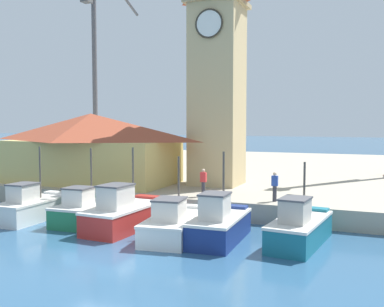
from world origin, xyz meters
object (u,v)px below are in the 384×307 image
dock_worker_near_tower (203,182)px  dock_worker_along_quay (275,186)px  fishing_boat_far_left (33,207)px  port_crane_far (97,83)px  fishing_boat_mid_left (175,224)px  fishing_boat_center (219,224)px  fishing_boat_left_outer (86,210)px  warehouse_left (91,147)px  fishing_boat_left_inner (125,214)px  clock_tower (217,65)px  fishing_boat_mid_right (300,228)px

dock_worker_near_tower → dock_worker_along_quay: (4.17, -0.05, 0.00)m
fishing_boat_far_left → port_crane_far: port_crane_far is taller
dock_worker_along_quay → fishing_boat_mid_left: bearing=-124.3°
dock_worker_near_tower → fishing_boat_center: bearing=-62.2°
fishing_boat_left_outer → warehouse_left: size_ratio=0.35×
fishing_boat_left_inner → port_crane_far: port_crane_far is taller
fishing_boat_center → fishing_boat_left_outer: bearing=174.1°
clock_tower → warehouse_left: 10.61m
fishing_boat_far_left → fishing_boat_left_inner: size_ratio=0.87×
fishing_boat_left_outer → fishing_boat_center: (7.79, -0.81, 0.07)m
port_crane_far → dock_worker_near_tower: bearing=-43.9°
dock_worker_along_quay → clock_tower: bearing=134.7°
fishing_boat_mid_right → warehouse_left: 17.44m
fishing_boat_mid_left → dock_worker_near_tower: fishing_boat_mid_left is taller
warehouse_left → fishing_boat_far_left: bearing=-79.9°
dock_worker_near_tower → fishing_boat_mid_left: bearing=-83.9°
fishing_boat_far_left → dock_worker_near_tower: bearing=30.4°
fishing_boat_center → port_crane_far: size_ratio=0.20×
fishing_boat_center → dock_worker_along_quay: fishing_boat_center is taller
fishing_boat_far_left → port_crane_far: 28.88m
fishing_boat_left_inner → port_crane_far: bearing=126.5°
fishing_boat_left_inner → dock_worker_near_tower: bearing=62.9°
fishing_boat_left_outer → dock_worker_along_quay: size_ratio=2.65×
fishing_boat_mid_right → dock_worker_along_quay: 4.89m
fishing_boat_far_left → fishing_boat_left_inner: bearing=0.9°
fishing_boat_left_inner → dock_worker_near_tower: fishing_boat_left_inner is taller
port_crane_far → warehouse_left: bearing=-57.3°
warehouse_left → port_crane_far: port_crane_far is taller
fishing_boat_mid_left → fishing_boat_far_left: bearing=176.7°
port_crane_far → dock_worker_near_tower: 29.50m
fishing_boat_left_outer → fishing_boat_mid_right: 11.24m
fishing_boat_far_left → fishing_boat_center: bearing=-1.7°
warehouse_left → dock_worker_near_tower: bearing=-15.6°
port_crane_far → dock_worker_along_quay: port_crane_far is taller
fishing_boat_mid_right → dock_worker_near_tower: 7.65m
fishing_boat_left_inner → clock_tower: (1.51, 9.80, 8.48)m
fishing_boat_left_outer → fishing_boat_center: bearing=-5.9°
clock_tower → warehouse_left: size_ratio=1.41×
dock_worker_along_quay → fishing_boat_left_inner: bearing=-144.7°
dock_worker_along_quay → fishing_boat_left_outer: bearing=-155.2°
fishing_boat_left_outer → dock_worker_near_tower: size_ratio=2.65×
fishing_boat_mid_right → warehouse_left: (-15.71, 7.02, 2.84)m
fishing_boat_far_left → fishing_boat_left_outer: size_ratio=1.10×
fishing_boat_left_outer → fishing_boat_left_inner: size_ratio=0.80×
fishing_boat_left_inner → dock_worker_near_tower: (2.42, 4.73, 1.13)m
fishing_boat_left_outer → dock_worker_near_tower: (5.07, 4.33, 1.22)m
fishing_boat_far_left → fishing_boat_left_inner: fishing_boat_left_inner is taller
clock_tower → fishing_boat_far_left: bearing=-126.4°
fishing_boat_left_outer → fishing_boat_mid_right: (11.24, -0.03, 0.05)m
fishing_boat_left_inner → warehouse_left: 10.63m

